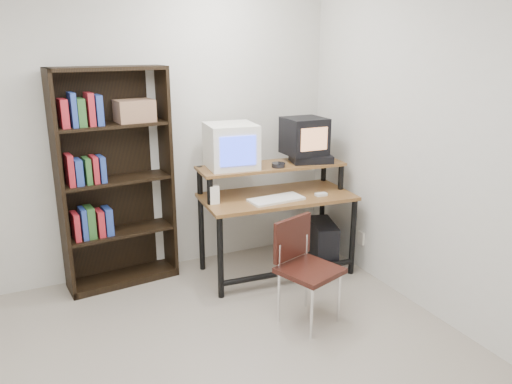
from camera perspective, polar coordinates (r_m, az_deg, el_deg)
name	(u,v)px	position (r m, az deg, el deg)	size (l,w,h in m)	color
back_wall	(116,132)	(4.43, -15.71, 6.62)	(4.00, 0.01, 2.60)	beige
right_wall	(477,157)	(3.64, 23.92, 3.73)	(0.01, 4.00, 2.60)	beige
computer_desk	(276,198)	(4.44, 2.28, -0.70)	(1.37, 0.75, 0.98)	brown
crt_monitor	(231,146)	(4.34, -2.87, 5.23)	(0.45, 0.46, 0.39)	white
vcr	(311,159)	(4.59, 6.28, 3.77)	(0.36, 0.26, 0.08)	black
crt_tv	(304,136)	(4.57, 5.55, 6.39)	(0.35, 0.36, 0.33)	black
cd_spindle	(278,166)	(4.37, 2.58, 3.01)	(0.12, 0.12, 0.05)	#26262B
keyboard	(276,200)	(4.26, 2.33, -0.94)	(0.47, 0.21, 0.04)	white
mousepad	(322,196)	(4.46, 7.55, -0.47)	(0.22, 0.18, 0.01)	black
mouse	(321,195)	(4.43, 7.45, -0.33)	(0.10, 0.06, 0.03)	white
desk_speaker	(214,195)	(4.18, -4.85, -0.38)	(0.08, 0.07, 0.17)	white
pc_tower	(322,244)	(4.77, 7.61, -5.86)	(0.20, 0.45, 0.42)	black
school_chair	(303,260)	(3.74, 5.41, -7.78)	(0.50, 0.50, 0.79)	black
bookshelf	(114,177)	(4.35, -15.91, 1.66)	(0.95, 0.40, 1.85)	black
wall_outlet	(361,238)	(4.72, 11.92, -5.17)	(0.02, 0.08, 0.12)	beige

